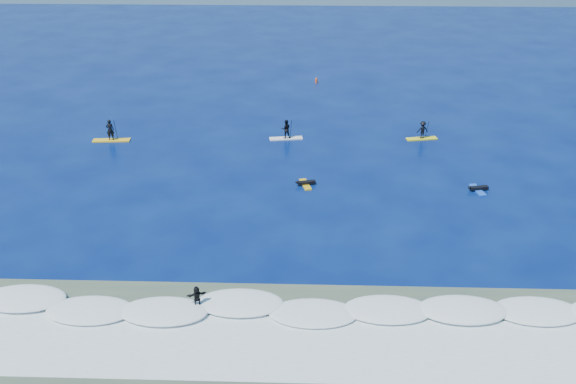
{
  "coord_description": "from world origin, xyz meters",
  "views": [
    {
      "loc": [
        0.57,
        -38.14,
        21.17
      ],
      "look_at": [
        -0.8,
        3.24,
        0.6
      ],
      "focal_mm": 40.0,
      "sensor_mm": 36.0,
      "label": 1
    }
  ],
  "objects_px": {
    "sup_paddler_left": "(111,133)",
    "wave_surfer": "(197,298)",
    "prone_paddler_far": "(478,189)",
    "sup_paddler_right": "(422,131)",
    "prone_paddler_near": "(306,183)",
    "sup_paddler_center": "(286,131)",
    "marker_buoy": "(316,80)"
  },
  "relations": [
    {
      "from": "sup_paddler_right",
      "to": "sup_paddler_center",
      "type": "bearing_deg",
      "value": 171.06
    },
    {
      "from": "prone_paddler_near",
      "to": "sup_paddler_center",
      "type": "bearing_deg",
      "value": -3.71
    },
    {
      "from": "sup_paddler_right",
      "to": "prone_paddler_far",
      "type": "xyz_separation_m",
      "value": [
        2.59,
        -10.27,
        -0.61
      ]
    },
    {
      "from": "sup_paddler_left",
      "to": "prone_paddler_near",
      "type": "bearing_deg",
      "value": -30.66
    },
    {
      "from": "prone_paddler_near",
      "to": "marker_buoy",
      "type": "height_order",
      "value": "marker_buoy"
    },
    {
      "from": "wave_surfer",
      "to": "marker_buoy",
      "type": "relative_size",
      "value": 2.66
    },
    {
      "from": "sup_paddler_left",
      "to": "marker_buoy",
      "type": "distance_m",
      "value": 25.76
    },
    {
      "from": "sup_paddler_center",
      "to": "prone_paddler_near",
      "type": "relative_size",
      "value": 1.49
    },
    {
      "from": "sup_paddler_center",
      "to": "marker_buoy",
      "type": "xyz_separation_m",
      "value": [
        2.81,
        17.22,
        -0.47
      ]
    },
    {
      "from": "prone_paddler_far",
      "to": "wave_surfer",
      "type": "distance_m",
      "value": 23.97
    },
    {
      "from": "sup_paddler_left",
      "to": "marker_buoy",
      "type": "bearing_deg",
      "value": 40.33
    },
    {
      "from": "sup_paddler_right",
      "to": "prone_paddler_far",
      "type": "height_order",
      "value": "sup_paddler_right"
    },
    {
      "from": "prone_paddler_near",
      "to": "marker_buoy",
      "type": "xyz_separation_m",
      "value": [
        0.99,
        26.63,
        0.16
      ]
    },
    {
      "from": "prone_paddler_far",
      "to": "sup_paddler_center",
      "type": "bearing_deg",
      "value": 44.24
    },
    {
      "from": "sup_paddler_left",
      "to": "sup_paddler_center",
      "type": "bearing_deg",
      "value": -1.02
    },
    {
      "from": "prone_paddler_near",
      "to": "wave_surfer",
      "type": "bearing_deg",
      "value": 145.25
    },
    {
      "from": "sup_paddler_center",
      "to": "sup_paddler_right",
      "type": "xyz_separation_m",
      "value": [
        12.08,
        0.34,
        -0.02
      ]
    },
    {
      "from": "prone_paddler_near",
      "to": "marker_buoy",
      "type": "relative_size",
      "value": 2.97
    },
    {
      "from": "prone_paddler_far",
      "to": "sup_paddler_left",
      "type": "bearing_deg",
      "value": 61.72
    },
    {
      "from": "sup_paddler_center",
      "to": "prone_paddler_near",
      "type": "xyz_separation_m",
      "value": [
        1.82,
        -9.41,
        -0.63
      ]
    },
    {
      "from": "prone_paddler_far",
      "to": "wave_surfer",
      "type": "bearing_deg",
      "value": 117.48
    },
    {
      "from": "sup_paddler_center",
      "to": "wave_surfer",
      "type": "relative_size",
      "value": 1.66
    },
    {
      "from": "sup_paddler_right",
      "to": "wave_surfer",
      "type": "relative_size",
      "value": 1.56
    },
    {
      "from": "sup_paddler_left",
      "to": "sup_paddler_center",
      "type": "distance_m",
      "value": 15.47
    },
    {
      "from": "sup_paddler_right",
      "to": "prone_paddler_near",
      "type": "relative_size",
      "value": 1.4
    },
    {
      "from": "prone_paddler_far",
      "to": "wave_surfer",
      "type": "xyz_separation_m",
      "value": [
        -18.58,
        -15.14,
        0.59
      ]
    },
    {
      "from": "prone_paddler_far",
      "to": "marker_buoy",
      "type": "distance_m",
      "value": 29.63
    },
    {
      "from": "sup_paddler_left",
      "to": "prone_paddler_near",
      "type": "xyz_separation_m",
      "value": [
        17.26,
        -8.46,
        -0.58
      ]
    },
    {
      "from": "wave_surfer",
      "to": "prone_paddler_far",
      "type": "bearing_deg",
      "value": 18.75
    },
    {
      "from": "sup_paddler_left",
      "to": "wave_surfer",
      "type": "xyz_separation_m",
      "value": [
        11.54,
        -24.11,
        0.02
      ]
    },
    {
      "from": "marker_buoy",
      "to": "sup_paddler_left",
      "type": "bearing_deg",
      "value": -135.12
    },
    {
      "from": "sup_paddler_center",
      "to": "marker_buoy",
      "type": "bearing_deg",
      "value": 72.08
    }
  ]
}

